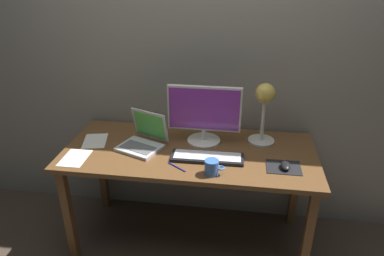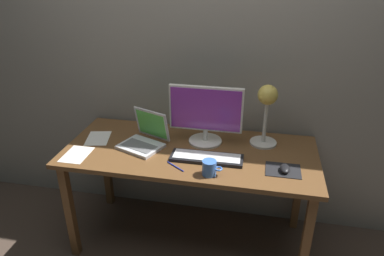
{
  "view_description": "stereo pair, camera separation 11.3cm",
  "coord_description": "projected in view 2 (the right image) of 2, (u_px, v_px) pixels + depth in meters",
  "views": [
    {
      "loc": [
        0.3,
        -1.96,
        1.85
      ],
      "look_at": [
        0.02,
        -0.05,
        0.92
      ],
      "focal_mm": 33.31,
      "sensor_mm": 36.0,
      "label": 1
    },
    {
      "loc": [
        0.41,
        -1.94,
        1.85
      ],
      "look_at": [
        0.02,
        -0.05,
        0.92
      ],
      "focal_mm": 33.31,
      "sensor_mm": 36.0,
      "label": 2
    }
  ],
  "objects": [
    {
      "name": "ground_plane",
      "position": [
        190.0,
        238.0,
        2.59
      ],
      "size": [
        4.8,
        4.8,
        0.0
      ],
      "primitive_type": "plane",
      "color": "#47382D",
      "rests_on": "ground"
    },
    {
      "name": "mouse",
      "position": [
        285.0,
        169.0,
        2.03
      ],
      "size": [
        0.06,
        0.1,
        0.03
      ],
      "primitive_type": "ellipsoid",
      "color": "black",
      "rests_on": "mousepad"
    },
    {
      "name": "monitor",
      "position": [
        206.0,
        113.0,
        2.28
      ],
      "size": [
        0.47,
        0.22,
        0.39
      ],
      "color": "silver",
      "rests_on": "desk"
    },
    {
      "name": "desk",
      "position": [
        190.0,
        160.0,
        2.3
      ],
      "size": [
        1.6,
        0.7,
        0.74
      ],
      "color": "brown",
      "rests_on": "ground"
    },
    {
      "name": "paper_sheet_by_keyboard",
      "position": [
        98.0,
        138.0,
        2.41
      ],
      "size": [
        0.19,
        0.24,
        0.0
      ],
      "primitive_type": "cube",
      "rotation": [
        0.0,
        0.0,
        0.23
      ],
      "color": "white",
      "rests_on": "desk"
    },
    {
      "name": "paper_sheet_near_mouse",
      "position": [
        77.0,
        155.0,
        2.21
      ],
      "size": [
        0.15,
        0.21,
        0.0
      ],
      "primitive_type": "cube",
      "rotation": [
        0.0,
        0.0,
        0.01
      ],
      "color": "white",
      "rests_on": "desk"
    },
    {
      "name": "mousepad",
      "position": [
        283.0,
        170.0,
        2.05
      ],
      "size": [
        0.2,
        0.16,
        0.0
      ],
      "primitive_type": "cube",
      "color": "black",
      "rests_on": "desk"
    },
    {
      "name": "desk_lamp",
      "position": [
        267.0,
        105.0,
        2.23
      ],
      "size": [
        0.17,
        0.17,
        0.4
      ],
      "color": "beige",
      "rests_on": "desk"
    },
    {
      "name": "back_wall",
      "position": [
        202.0,
        48.0,
        2.38
      ],
      "size": [
        4.8,
        0.06,
        2.6
      ],
      "primitive_type": "cube",
      "color": "gray",
      "rests_on": "ground"
    },
    {
      "name": "coffee_mug",
      "position": [
        210.0,
        168.0,
        1.99
      ],
      "size": [
        0.12,
        0.08,
        0.09
      ],
      "color": "#3F72CC",
      "rests_on": "desk"
    },
    {
      "name": "laptop",
      "position": [
        146.0,
        136.0,
        2.31
      ],
      "size": [
        0.33,
        0.33,
        0.22
      ],
      "color": "silver",
      "rests_on": "desk"
    },
    {
      "name": "keyboard_main",
      "position": [
        207.0,
        158.0,
        2.16
      ],
      "size": [
        0.44,
        0.15,
        0.03
      ],
      "color": "black",
      "rests_on": "desk"
    },
    {
      "name": "pen",
      "position": [
        175.0,
        166.0,
        2.08
      ],
      "size": [
        0.12,
        0.09,
        0.01
      ],
      "primitive_type": "cylinder",
      "rotation": [
        0.0,
        1.57,
        -0.62
      ],
      "color": "#2633A5",
      "rests_on": "desk"
    }
  ]
}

